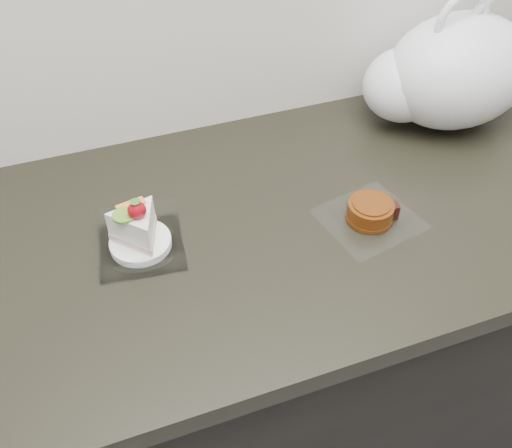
# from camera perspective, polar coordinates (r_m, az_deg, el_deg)

# --- Properties ---
(counter) EXTENTS (2.04, 0.64, 0.90)m
(counter) POSITION_cam_1_polar(r_m,az_deg,el_deg) (1.35, 0.02, -13.59)
(counter) COLOR black
(counter) RESTS_ON ground
(cake_tray) EXTENTS (0.15, 0.15, 0.11)m
(cake_tray) POSITION_cam_1_polar(r_m,az_deg,el_deg) (0.95, -11.62, -1.07)
(cake_tray) COLOR white
(cake_tray) RESTS_ON counter
(mooncake_wrap) EXTENTS (0.19, 0.18, 0.04)m
(mooncake_wrap) POSITION_cam_1_polar(r_m,az_deg,el_deg) (1.01, 11.40, 1.11)
(mooncake_wrap) COLOR white
(mooncake_wrap) RESTS_ON counter
(plastic_bag) EXTENTS (0.36, 0.26, 0.28)m
(plastic_bag) POSITION_cam_1_polar(r_m,az_deg,el_deg) (1.25, 18.61, 14.13)
(plastic_bag) COLOR white
(plastic_bag) RESTS_ON counter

